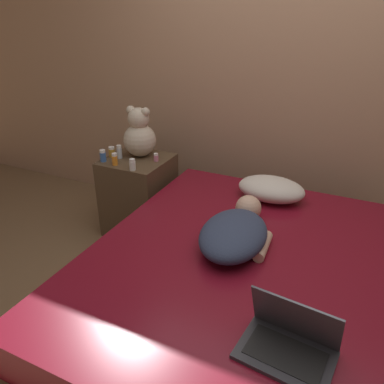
% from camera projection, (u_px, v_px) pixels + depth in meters
% --- Properties ---
extents(ground_plane, '(12.00, 12.00, 0.00)m').
position_uv_depth(ground_plane, '(231.00, 325.00, 2.18)').
color(ground_plane, brown).
extents(wall_back, '(8.00, 0.06, 2.60)m').
position_uv_depth(wall_back, '(301.00, 66.00, 2.63)').
color(wall_back, tan).
rests_on(wall_back, ground_plane).
extents(bed, '(1.51, 1.95, 0.50)m').
position_uv_depth(bed, '(233.00, 292.00, 2.07)').
color(bed, brown).
rests_on(bed, ground_plane).
extents(nightstand, '(0.47, 0.47, 0.63)m').
position_uv_depth(nightstand, '(139.00, 195.00, 3.01)').
color(nightstand, brown).
rests_on(nightstand, ground_plane).
extents(pillow, '(0.44, 0.30, 0.15)m').
position_uv_depth(pillow, '(272.00, 189.00, 2.50)').
color(pillow, beige).
rests_on(pillow, bed).
extents(person_lying, '(0.38, 0.67, 0.16)m').
position_uv_depth(person_lying, '(236.00, 231.00, 2.01)').
color(person_lying, '#2D3851').
rests_on(person_lying, bed).
extents(laptop, '(0.37, 0.27, 0.23)m').
position_uv_depth(laptop, '(289.00, 341.00, 1.38)').
color(laptop, '#333338').
rests_on(laptop, bed).
extents(teddy_bear, '(0.25, 0.25, 0.39)m').
position_uv_depth(teddy_bear, '(140.00, 135.00, 2.86)').
color(teddy_bear, beige).
rests_on(teddy_bear, nightstand).
extents(bottle_amber, '(0.05, 0.05, 0.08)m').
position_uv_depth(bottle_amber, '(112.00, 152.00, 2.89)').
color(bottle_amber, gold).
rests_on(bottle_amber, nightstand).
extents(bottle_pink, '(0.04, 0.04, 0.06)m').
position_uv_depth(bottle_pink, '(156.00, 157.00, 2.81)').
color(bottle_pink, pink).
rests_on(bottle_pink, nightstand).
extents(bottle_white, '(0.04, 0.04, 0.08)m').
position_uv_depth(bottle_white, '(132.00, 165.00, 2.65)').
color(bottle_white, white).
rests_on(bottle_white, nightstand).
extents(bottle_orange, '(0.04, 0.04, 0.09)m').
position_uv_depth(bottle_orange, '(115.00, 159.00, 2.74)').
color(bottle_orange, orange).
rests_on(bottle_orange, nightstand).
extents(bottle_clear, '(0.04, 0.04, 0.10)m').
position_uv_depth(bottle_clear, '(119.00, 152.00, 2.86)').
color(bottle_clear, silver).
rests_on(bottle_clear, nightstand).
extents(bottle_blue, '(0.05, 0.05, 0.09)m').
position_uv_depth(bottle_blue, '(103.00, 156.00, 2.80)').
color(bottle_blue, '#3866B2').
rests_on(bottle_blue, nightstand).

